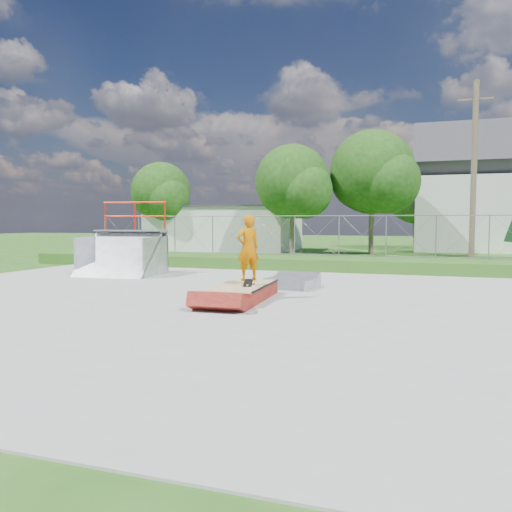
{
  "coord_description": "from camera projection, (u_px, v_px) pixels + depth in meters",
  "views": [
    {
      "loc": [
        5.39,
        -11.35,
        2.04
      ],
      "look_at": [
        1.16,
        1.44,
        1.1
      ],
      "focal_mm": 35.0,
      "sensor_mm": 36.0,
      "label": 1
    }
  ],
  "objects": [
    {
      "name": "chain_link_fence",
      "position": [
        295.0,
        235.0,
        22.43
      ],
      "size": [
        20.0,
        0.06,
        1.8
      ],
      "primitive_type": null,
      "color": "gray",
      "rests_on": "grass_berm"
    },
    {
      "name": "concrete_pad",
      "position": [
        194.0,
        301.0,
        12.58
      ],
      "size": [
        20.0,
        16.0,
        0.04
      ],
      "primitive_type": "cube",
      "color": "#999996",
      "rests_on": "ground"
    },
    {
      "name": "grass_berm",
      "position": [
        289.0,
        263.0,
        21.56
      ],
      "size": [
        24.0,
        3.0,
        0.5
      ],
      "primitive_type": "cube",
      "color": "#255418",
      "rests_on": "ground"
    },
    {
      "name": "tree_left_near",
      "position": [
        296.0,
        184.0,
        29.73
      ],
      "size": [
        4.76,
        4.48,
        6.65
      ],
      "color": "brown",
      "rests_on": "ground"
    },
    {
      "name": "utility_pole",
      "position": [
        474.0,
        175.0,
        21.33
      ],
      "size": [
        0.24,
        0.24,
        8.0
      ],
      "primitive_type": "cylinder",
      "color": "brown",
      "rests_on": "ground"
    },
    {
      "name": "quarter_pipe",
      "position": [
        120.0,
        238.0,
        18.59
      ],
      "size": [
        2.94,
        2.53,
        2.8
      ],
      "primitive_type": null,
      "rotation": [
        0.0,
        0.0,
        0.06
      ],
      "color": "#979A9E",
      "rests_on": "concrete_pad"
    },
    {
      "name": "concrete_stairs",
      "position": [
        110.0,
        256.0,
        23.45
      ],
      "size": [
        1.5,
        1.6,
        0.8
      ],
      "primitive_type": null,
      "color": "#999996",
      "rests_on": "ground"
    },
    {
      "name": "skater",
      "position": [
        248.0,
        251.0,
        12.8
      ],
      "size": [
        0.72,
        0.72,
        1.69
      ],
      "primitive_type": "imported",
      "rotation": [
        0.0,
        0.0,
        3.9
      ],
      "color": "#BF6400",
      "rests_on": "grind_box"
    },
    {
      "name": "ground",
      "position": [
        194.0,
        302.0,
        12.58
      ],
      "size": [
        120.0,
        120.0,
        0.0
      ],
      "primitive_type": "plane",
      "color": "#255418",
      "rests_on": "ground"
    },
    {
      "name": "gable_house",
      "position": [
        477.0,
        195.0,
        34.13
      ],
      "size": [
        8.4,
        6.08,
        8.94
      ],
      "color": "silver",
      "rests_on": "ground"
    },
    {
      "name": "utility_building_flat",
      "position": [
        225.0,
        229.0,
        35.82
      ],
      "size": [
        10.0,
        6.0,
        3.0
      ],
      "primitive_type": "cube",
      "color": "silver",
      "rests_on": "ground"
    },
    {
      "name": "tree_left_far",
      "position": [
        163.0,
        194.0,
        34.79
      ],
      "size": [
        4.42,
        4.16,
        6.18
      ],
      "color": "brown",
      "rests_on": "ground"
    },
    {
      "name": "flat_bank_ramp",
      "position": [
        291.0,
        282.0,
        15.06
      ],
      "size": [
        1.57,
        1.65,
        0.43
      ],
      "primitive_type": null,
      "rotation": [
        0.0,
        0.0,
        -0.12
      ],
      "color": "#979A9E",
      "rests_on": "concrete_pad"
    },
    {
      "name": "skateboard",
      "position": [
        248.0,
        283.0,
        12.86
      ],
      "size": [
        0.41,
        0.82,
        0.13
      ],
      "primitive_type": "cube",
      "rotation": [
        0.14,
        0.0,
        0.26
      ],
      "color": "black",
      "rests_on": "grind_box"
    },
    {
      "name": "tree_back_mid",
      "position": [
        419.0,
        200.0,
        37.09
      ],
      "size": [
        4.08,
        3.84,
        5.7
      ],
      "color": "brown",
      "rests_on": "ground"
    },
    {
      "name": "tree_center",
      "position": [
        377.0,
        175.0,
        30.14
      ],
      "size": [
        5.44,
        5.12,
        7.6
      ],
      "color": "brown",
      "rests_on": "ground"
    },
    {
      "name": "grind_box",
      "position": [
        242.0,
        292.0,
        12.92
      ],
      "size": [
        1.41,
        2.72,
        0.4
      ],
      "rotation": [
        0.0,
        0.0,
        0.05
      ],
      "color": "maroon",
      "rests_on": "concrete_pad"
    }
  ]
}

